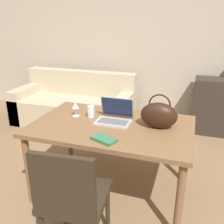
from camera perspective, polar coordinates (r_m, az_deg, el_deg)
The scene contains 9 objects.
wall_back at distance 4.17m, azimuth 10.37°, elevation 16.33°, with size 10.00×0.06×2.70m.
dining_table at distance 2.32m, azimuth -0.01°, elevation -4.54°, with size 1.45×0.92×0.73m.
chair at distance 1.80m, azimuth -9.20°, elevation -18.44°, with size 0.48×0.48×0.90m.
couch at distance 4.15m, azimuth -8.54°, elevation 1.32°, with size 1.91×0.85×0.82m.
laptop at distance 2.35m, azimuth 0.71°, elevation -0.68°, with size 0.32×0.26×0.21m.
drinking_glass at distance 2.45m, azimuth -4.85°, elevation 0.12°, with size 0.07×0.07×0.11m.
wine_glass at distance 2.47m, azimuth -8.37°, elevation 1.26°, with size 0.07×0.07×0.14m.
handbag at distance 2.21m, azimuth 10.65°, elevation -0.68°, with size 0.32×0.17×0.31m.
book at distance 1.99m, azimuth -1.86°, elevation -6.22°, with size 0.23×0.18×0.02m.
Camera 1 is at (0.61, -1.18, 1.63)m, focal length 40.00 mm.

